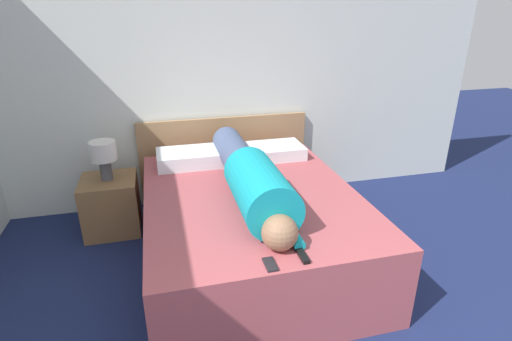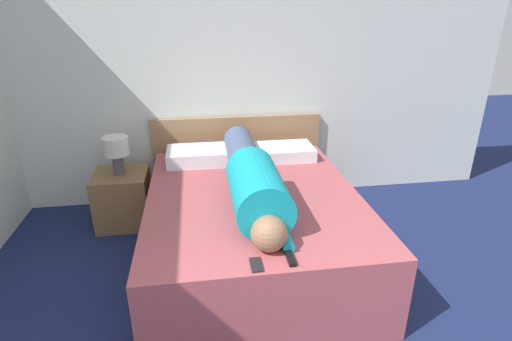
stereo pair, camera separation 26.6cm
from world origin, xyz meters
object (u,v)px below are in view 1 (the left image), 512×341
at_px(bed, 251,226).
at_px(pillow_second, 274,151).
at_px(tv_remote, 302,255).
at_px(cell_phone, 270,264).
at_px(table_lamp, 104,154).
at_px(nightstand, 111,205).
at_px(pillow_near_headboard, 189,158).
at_px(person_lying, 251,178).

relative_size(bed, pillow_second, 3.72).
xyz_separation_m(tv_remote, cell_phone, (-0.20, -0.03, -0.01)).
bearing_deg(tv_remote, cell_phone, -171.73).
xyz_separation_m(table_lamp, pillow_second, (1.53, -0.04, -0.09)).
distance_m(nightstand, pillow_near_headboard, 0.83).
xyz_separation_m(pillow_near_headboard, tv_remote, (0.49, -1.62, -0.05)).
distance_m(pillow_near_headboard, pillow_second, 0.80).
bearing_deg(cell_phone, pillow_near_headboard, 99.77).
relative_size(table_lamp, person_lying, 0.19).
bearing_deg(cell_phone, bed, 82.87).
height_order(bed, pillow_near_headboard, pillow_near_headboard).
bearing_deg(pillow_near_headboard, person_lying, -64.18).
relative_size(bed, pillow_near_headboard, 3.53).
bearing_deg(cell_phone, nightstand, 120.95).
bearing_deg(cell_phone, tv_remote, 8.27).
height_order(nightstand, tv_remote, tv_remote).
distance_m(bed, nightstand, 1.36).
relative_size(bed, nightstand, 4.00).
bearing_deg(bed, pillow_near_headboard, 118.91).
distance_m(nightstand, cell_phone, 2.00).
xyz_separation_m(table_lamp, cell_phone, (1.01, -1.69, -0.14)).
bearing_deg(tv_remote, bed, 95.42).
bearing_deg(nightstand, cell_phone, -59.05).
xyz_separation_m(nightstand, person_lying, (1.11, -0.83, 0.50)).
bearing_deg(bed, pillow_second, 61.22).
bearing_deg(pillow_second, pillow_near_headboard, 180.00).
relative_size(table_lamp, cell_phone, 2.72).
height_order(person_lying, tv_remote, person_lying).
xyz_separation_m(person_lying, pillow_second, (0.41, 0.79, -0.10)).
xyz_separation_m(nightstand, tv_remote, (1.21, -1.66, 0.35)).
bearing_deg(pillow_near_headboard, table_lamp, 176.94).
bearing_deg(bed, tv_remote, -84.58).
xyz_separation_m(nightstand, pillow_near_headboard, (0.73, -0.04, 0.41)).
distance_m(tv_remote, cell_phone, 0.20).
xyz_separation_m(bed, person_lying, (-0.02, -0.07, 0.46)).
bearing_deg(pillow_near_headboard, nightstand, 176.94).
bearing_deg(cell_phone, pillow_second, 72.71).
bearing_deg(pillow_second, table_lamp, 178.54).
relative_size(table_lamp, tv_remote, 2.35).
distance_m(bed, tv_remote, 0.95).
relative_size(pillow_near_headboard, pillow_second, 1.05).
bearing_deg(person_lying, bed, 76.18).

